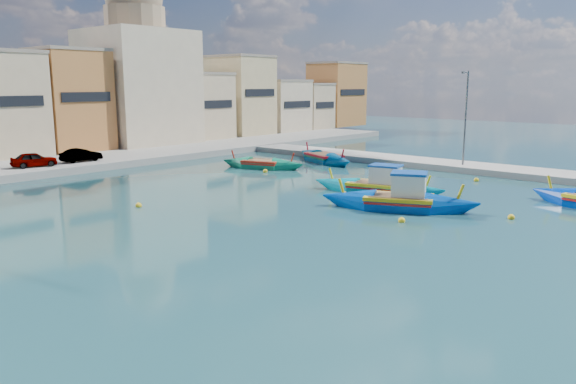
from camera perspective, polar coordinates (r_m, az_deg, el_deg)
ground at (r=30.01m, az=14.17°, el=-2.88°), size 160.00×160.00×0.00m
east_quay at (r=46.49m, az=24.33°, el=1.62°), size 4.00×70.00×0.50m
north_quay at (r=52.45m, az=-18.73°, el=3.03°), size 80.00×8.00×0.60m
north_townhouses at (r=61.81m, az=-17.13°, el=8.61°), size 83.20×7.87×10.19m
church_block at (r=64.15m, az=-15.05°, el=11.84°), size 10.00×10.00×19.10m
quay_street_lamp at (r=47.60m, az=17.56°, el=7.24°), size 1.18×0.16×8.00m
parked_cars at (r=47.32m, az=-26.64°, el=2.72°), size 14.52×2.12×1.17m
luzzu_turquoise_cabin at (r=36.84m, az=9.13°, el=0.42°), size 4.09×9.31×2.92m
luzzu_blue_cabin at (r=32.33m, az=11.27°, el=-1.04°), size 5.88×9.35×3.28m
luzzu_cyan_mid at (r=51.12m, az=3.67°, el=3.37°), size 5.45×9.13×2.66m
luzzu_green at (r=47.31m, az=-2.63°, el=2.75°), size 4.35×7.90×2.42m
mooring_buoys at (r=36.11m, az=9.92°, el=-0.26°), size 21.80×21.67×0.36m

